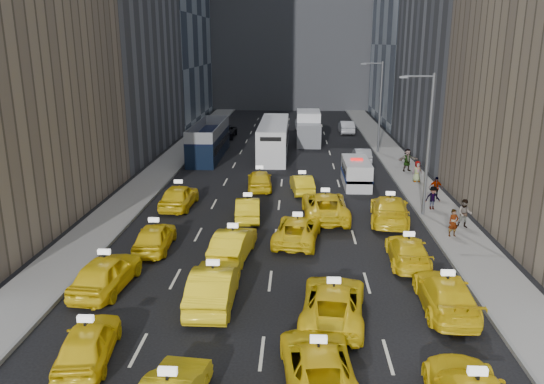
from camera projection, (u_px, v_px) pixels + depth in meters
The scene contains 38 objects.
ground at pixel (268, 301), 22.88m from camera, with size 160.00×160.00×0.00m, color black.
sidewalk_west at pixel (166, 166), 47.36m from camera, with size 3.00×90.00×0.15m, color gray.
sidewalk_east at pixel (403, 169), 46.41m from camera, with size 3.00×90.00×0.15m, color gray.
curb_west at pixel (182, 166), 47.29m from camera, with size 0.15×90.00×0.18m, color slate.
curb_east at pixel (386, 168), 46.47m from camera, with size 0.15×90.00×0.18m, color slate.
streetlight_near at pixel (427, 141), 32.66m from camera, with size 2.15×0.22×9.00m.
streetlight_far at pixel (379, 104), 51.88m from camera, with size 2.15×0.22×9.00m.
taxi_0 at pixel (88, 343), 18.42m from camera, with size 1.67×4.15×1.41m, color yellow.
taxi_2 at pixel (318, 364), 17.22m from camera, with size 2.29×4.96×1.38m, color yellow.
taxi_4 at pixel (106, 273), 23.73m from camera, with size 1.89×4.71×1.60m, color yellow.
taxi_5 at pixel (214, 285), 22.45m from camera, with size 1.76×5.05×1.67m, color yellow.
taxi_6 at pixel (333, 302), 21.21m from camera, with size 2.44×5.29×1.47m, color yellow.
taxi_7 at pixel (446, 294), 21.92m from camera, with size 2.05×5.05×1.46m, color yellow.
taxi_8 at pixel (155, 237), 28.36m from camera, with size 1.73×4.30×1.47m, color yellow.
taxi_9 at pixel (233, 244), 27.30m from camera, with size 1.62×4.64×1.53m, color yellow.
taxi_10 at pixel (297, 230), 29.50m from camera, with size 2.31×5.00×1.39m, color yellow.
taxi_11 at pixel (408, 251), 26.61m from camera, with size 1.89×4.65×1.35m, color yellow.
taxi_12 at pixel (179, 196), 35.56m from camera, with size 1.89×4.71×1.60m, color yellow.
taxi_13 at pixel (248, 208), 33.28m from camera, with size 1.47×4.23×1.39m, color yellow.
taxi_14 at pixel (325, 206), 33.42m from camera, with size 2.72×5.90×1.64m, color yellow.
taxi_15 at pixel (389, 209), 32.74m from camera, with size 2.27×5.59×1.62m, color yellow.
taxi_16 at pixel (260, 180), 39.98m from camera, with size 1.78×4.43×1.51m, color yellow.
taxi_17 at pixel (302, 184), 39.18m from camera, with size 1.42×4.07×1.34m, color yellow.
nypd_van at pixel (356, 173), 41.02m from camera, with size 2.29×5.17×2.17m.
double_decker at pixel (209, 140), 51.16m from camera, with size 3.84×11.39×3.25m.
city_bus at pixel (274, 139), 52.07m from camera, with size 3.21×12.80×3.28m.
box_truck at pixel (308, 128), 58.34m from camera, with size 2.73×7.48×3.39m.
misc_car_0 at pixel (362, 155), 49.01m from camera, with size 1.42×4.08×1.35m, color #9D9FA4.
misc_car_1 at pixel (225, 131), 61.97m from camera, with size 2.50×5.43×1.51m, color black.
misc_car_2 at pixel (304, 123), 68.11m from camera, with size 2.22×5.45×1.58m, color slate.
misc_car_3 at pixel (269, 125), 66.35m from camera, with size 1.72×4.28×1.46m, color black.
misc_car_4 at pixel (346, 127), 64.80m from camera, with size 1.62×4.65×1.53m, color #B2B4BA.
pedestrian_0 at pixel (453, 223), 29.89m from camera, with size 0.58×0.38×1.59m, color gray.
pedestrian_1 at pixel (465, 214), 31.27m from camera, with size 0.84×0.46×1.73m, color gray.
pedestrian_2 at pixel (433, 198), 34.75m from camera, with size 1.00×0.41×1.55m, color gray.
pedestrian_3 at pixel (436, 188), 37.08m from camera, with size 0.93×0.42×1.58m, color gray.
pedestrian_4 at pixel (417, 171), 41.67m from camera, with size 0.81×0.44×1.65m, color gray.
pedestrian_5 at pixel (407, 160), 45.04m from camera, with size 1.79×0.51×1.93m, color gray.
Camera 1 is at (1.16, -20.70, 10.77)m, focal length 35.00 mm.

